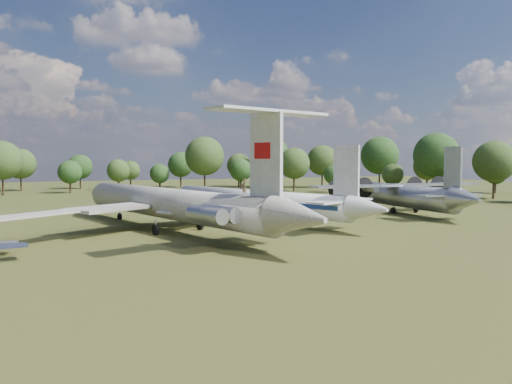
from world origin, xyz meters
name	(u,v)px	position (x,y,z in m)	size (l,w,h in m)	color
ground	(176,234)	(0.00, 0.00, 0.00)	(300.00, 300.00, 0.00)	#263B13
il62_airliner	(170,209)	(-0.16, 3.00, 2.78)	(43.57, 56.64, 5.56)	beige
tu104_jet	(256,205)	(13.88, 7.98, 2.34)	(35.17, 46.89, 4.69)	silver
an12_transport	(401,199)	(41.57, 9.46, 2.43)	(33.02, 36.91, 4.86)	#93959A
person_on_il62	(244,187)	(4.80, -11.74, 6.47)	(0.67, 0.44, 1.83)	#967D4C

